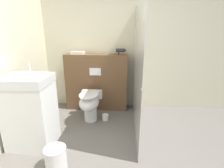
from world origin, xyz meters
TOP-DOWN VIEW (x-y plane):
  - wall_back at (0.00, 2.06)m, footprint 8.00×0.06m
  - partition_panel at (-0.32, 1.86)m, footprint 1.22×0.27m
  - shower_glass at (0.43, 1.17)m, footprint 0.04×1.73m
  - toilet at (-0.36, 1.29)m, footprint 0.37×0.59m
  - sink_vanity at (-1.04, 0.59)m, footprint 0.60×0.50m
  - hair_drier at (0.16, 1.86)m, footprint 0.20×0.07m
  - folded_towel at (-0.67, 1.85)m, footprint 0.25×0.18m
  - spare_toilet_roll at (-0.10, 1.35)m, footprint 0.11×0.11m
  - waste_bin at (-0.55, 0.15)m, footprint 0.26×0.26m

SIDE VIEW (x-z plane):
  - spare_toilet_roll at x=-0.10m, z-range 0.00..0.11m
  - waste_bin at x=-0.55m, z-range 0.00..0.28m
  - toilet at x=-0.36m, z-range 0.07..0.62m
  - sink_vanity at x=-1.04m, z-range -0.07..1.08m
  - partition_panel at x=-0.32m, z-range 0.00..1.12m
  - shower_glass at x=0.43m, z-range 0.00..1.98m
  - folded_towel at x=-0.67m, z-range 1.12..1.18m
  - hair_drier at x=0.16m, z-range 1.14..1.26m
  - wall_back at x=0.00m, z-range 0.00..2.50m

